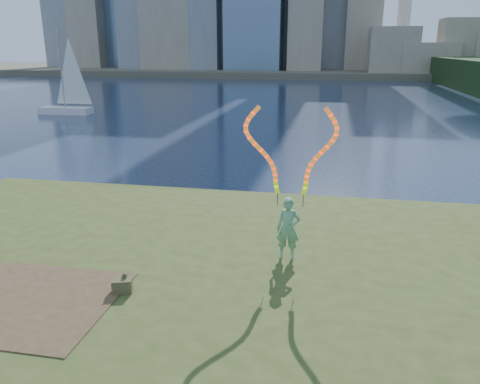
# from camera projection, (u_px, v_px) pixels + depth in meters

# --- Properties ---
(ground) EXTENTS (320.00, 320.00, 0.00)m
(ground) POSITION_uv_depth(u_px,v_px,m) (188.00, 274.00, 12.07)
(ground) COLOR #17233A
(ground) RESTS_ON ground
(grassy_knoll) EXTENTS (20.00, 18.00, 0.80)m
(grassy_knoll) POSITION_uv_depth(u_px,v_px,m) (155.00, 310.00, 9.82)
(grassy_knoll) COLOR #354318
(grassy_knoll) RESTS_ON ground
(dirt_patch) EXTENTS (3.20, 3.00, 0.02)m
(dirt_patch) POSITION_uv_depth(u_px,v_px,m) (32.00, 302.00, 9.23)
(dirt_patch) COLOR #47331E
(dirt_patch) RESTS_ON grassy_knoll
(far_shore) EXTENTS (320.00, 40.00, 1.20)m
(far_shore) POSITION_uv_depth(u_px,v_px,m) (316.00, 71.00, 101.00)
(far_shore) COLOR #4E4939
(far_shore) RESTS_ON ground
(woman_with_ribbons) EXTENTS (2.00, 0.36, 3.90)m
(woman_with_ribbons) POSITION_uv_depth(u_px,v_px,m) (289.00, 200.00, 10.77)
(woman_with_ribbons) COLOR #237C2E
(woman_with_ribbons) RESTS_ON grassy_knoll
(canvas_bag) EXTENTS (0.45, 0.51, 0.38)m
(canvas_bag) POSITION_uv_depth(u_px,v_px,m) (123.00, 285.00, 9.59)
(canvas_bag) COLOR #464325
(canvas_bag) RESTS_ON grassy_knoll
(sailboat) EXTENTS (4.83, 1.48, 7.34)m
(sailboat) POSITION_uv_depth(u_px,v_px,m) (67.00, 99.00, 40.47)
(sailboat) COLOR silver
(sailboat) RESTS_ON ground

